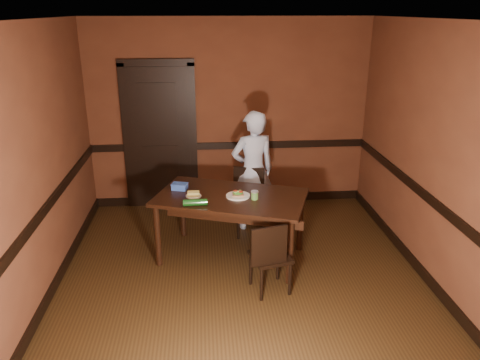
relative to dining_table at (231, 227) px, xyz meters
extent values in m
cube|color=black|center=(0.09, -0.56, -0.39)|extent=(4.00, 4.50, 0.01)
cube|color=beige|center=(0.09, -0.56, 2.31)|extent=(4.00, 4.50, 0.01)
cube|color=#562B1A|center=(0.09, 1.69, 0.96)|extent=(4.00, 0.02, 2.70)
cube|color=#562B1A|center=(0.09, -2.81, 0.96)|extent=(4.00, 0.02, 2.70)
cube|color=#562B1A|center=(-1.91, -0.56, 0.96)|extent=(0.02, 4.50, 2.70)
cube|color=#562B1A|center=(2.09, -0.56, 0.96)|extent=(0.02, 4.50, 2.70)
cube|color=black|center=(0.09, 1.68, 0.51)|extent=(4.00, 0.03, 0.10)
cube|color=black|center=(-1.90, -0.56, 0.51)|extent=(0.03, 4.50, 0.10)
cube|color=black|center=(2.07, -0.56, 0.51)|extent=(0.03, 4.50, 0.10)
cube|color=black|center=(0.09, 1.68, -0.33)|extent=(4.00, 0.03, 0.12)
cube|color=black|center=(-1.90, -0.56, -0.33)|extent=(0.03, 4.50, 0.12)
cube|color=black|center=(2.07, -0.56, -0.33)|extent=(0.03, 4.50, 0.12)
cube|color=black|center=(-0.91, 1.65, 0.63)|extent=(0.85, 0.04, 2.05)
cube|color=black|center=(-1.39, 1.67, 0.63)|extent=(0.10, 0.06, 2.15)
cube|color=black|center=(-0.44, 1.67, 0.63)|extent=(0.10, 0.06, 2.15)
cube|color=black|center=(-0.91, 1.67, 1.71)|extent=(1.05, 0.06, 0.10)
cube|color=black|center=(0.00, 0.00, 0.00)|extent=(1.89, 1.44, 0.78)
imported|color=silver|center=(0.34, 0.81, 0.41)|extent=(0.65, 0.51, 1.59)
cylinder|color=silver|center=(0.08, -0.03, 0.40)|extent=(0.27, 0.27, 0.01)
cube|color=#9E724C|center=(0.08, -0.03, 0.42)|extent=(0.13, 0.12, 0.02)
ellipsoid|color=green|center=(0.08, -0.03, 0.44)|extent=(0.12, 0.10, 0.03)
cylinder|color=#B42C13|center=(0.05, -0.02, 0.46)|extent=(0.05, 0.05, 0.01)
cylinder|color=#B42C13|center=(0.11, -0.04, 0.46)|extent=(0.05, 0.05, 0.01)
cylinder|color=#9FC365|center=(0.05, -0.06, 0.46)|extent=(0.03, 0.03, 0.01)
cylinder|color=#9FC365|center=(0.10, -0.01, 0.46)|extent=(0.03, 0.03, 0.01)
cylinder|color=#9FC365|center=(0.08, -0.03, 0.46)|extent=(0.03, 0.03, 0.01)
cylinder|color=#558D3D|center=(0.26, -0.12, 0.43)|extent=(0.08, 0.08, 0.08)
cylinder|color=silver|center=(0.26, -0.12, 0.48)|extent=(0.08, 0.08, 0.01)
cylinder|color=silver|center=(-0.43, 0.01, 0.40)|extent=(0.18, 0.18, 0.01)
cube|color=#E2D166|center=(-0.43, 0.01, 0.43)|extent=(0.13, 0.09, 0.04)
cube|color=blue|center=(-0.59, 0.24, 0.43)|extent=(0.20, 0.16, 0.07)
cube|color=blue|center=(-0.59, 0.24, 0.46)|extent=(0.21, 0.17, 0.01)
cylinder|color=#103C11|center=(-0.40, -0.25, 0.43)|extent=(0.27, 0.08, 0.07)
camera|label=1|loc=(-0.30, -4.93, 2.40)|focal=35.00mm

